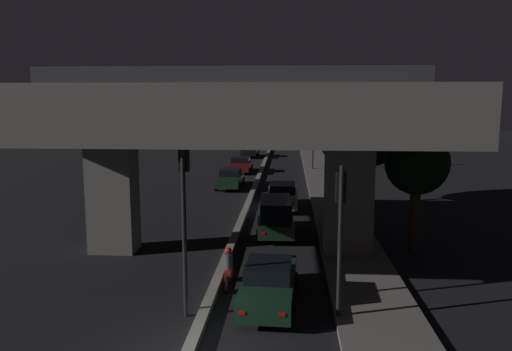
{
  "coord_description": "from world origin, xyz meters",
  "views": [
    {
      "loc": [
        2.61,
        -12.31,
        6.77
      ],
      "look_at": [
        0.09,
        25.33,
        0.98
      ],
      "focal_mm": 35.0,
      "sensor_mm": 36.0,
      "label": 1
    }
  ],
  "objects_px": {
    "car_black_third_oncoming": "(250,150)",
    "car_white_third": "(282,195)",
    "street_lamp": "(309,125)",
    "car_dark_green_second": "(276,216)",
    "traffic_light_left_of_median": "(184,194)",
    "pedestrian_on_sidewalk": "(335,214)",
    "car_dark_red_second_oncoming": "(241,165)",
    "car_dark_green_lead_oncoming": "(230,178)",
    "car_dark_green_lead": "(269,283)",
    "traffic_light_right_of_median": "(340,215)",
    "motorcycle_red_filtering_near": "(229,270)"
  },
  "relations": [
    {
      "from": "car_black_third_oncoming",
      "to": "car_white_third",
      "type": "bearing_deg",
      "value": 10.16
    },
    {
      "from": "street_lamp",
      "to": "car_dark_green_second",
      "type": "height_order",
      "value": "street_lamp"
    },
    {
      "from": "traffic_light_left_of_median",
      "to": "pedestrian_on_sidewalk",
      "type": "distance_m",
      "value": 12.09
    },
    {
      "from": "car_dark_red_second_oncoming",
      "to": "car_dark_green_lead_oncoming",
      "type": "bearing_deg",
      "value": 0.48
    },
    {
      "from": "car_dark_green_lead",
      "to": "car_dark_green_lead_oncoming",
      "type": "height_order",
      "value": "car_dark_green_lead"
    },
    {
      "from": "traffic_light_left_of_median",
      "to": "traffic_light_right_of_median",
      "type": "relative_size",
      "value": 1.19
    },
    {
      "from": "car_white_third",
      "to": "motorcycle_red_filtering_near",
      "type": "relative_size",
      "value": 2.49
    },
    {
      "from": "car_dark_red_second_oncoming",
      "to": "pedestrian_on_sidewalk",
      "type": "bearing_deg",
      "value": 18.84
    },
    {
      "from": "street_lamp",
      "to": "car_dark_green_lead_oncoming",
      "type": "xyz_separation_m",
      "value": [
        -6.37,
        -9.91,
        -3.58
      ]
    },
    {
      "from": "street_lamp",
      "to": "car_dark_green_lead",
      "type": "relative_size",
      "value": 1.54
    },
    {
      "from": "car_dark_red_second_oncoming",
      "to": "motorcycle_red_filtering_near",
      "type": "xyz_separation_m",
      "value": [
        2.36,
        -28.59,
        -0.1
      ]
    },
    {
      "from": "car_white_third",
      "to": "car_dark_green_lead",
      "type": "bearing_deg",
      "value": 178.3
    },
    {
      "from": "car_black_third_oncoming",
      "to": "motorcycle_red_filtering_near",
      "type": "relative_size",
      "value": 2.42
    },
    {
      "from": "traffic_light_left_of_median",
      "to": "motorcycle_red_filtering_near",
      "type": "relative_size",
      "value": 3.17
    },
    {
      "from": "car_dark_red_second_oncoming",
      "to": "traffic_light_left_of_median",
      "type": "bearing_deg",
      "value": 2.9
    },
    {
      "from": "car_dark_green_second",
      "to": "car_white_third",
      "type": "distance_m",
      "value": 6.06
    },
    {
      "from": "traffic_light_right_of_median",
      "to": "car_dark_green_second",
      "type": "relative_size",
      "value": 1.07
    },
    {
      "from": "traffic_light_left_of_median",
      "to": "car_white_third",
      "type": "relative_size",
      "value": 1.27
    },
    {
      "from": "car_dark_green_second",
      "to": "car_dark_green_lead_oncoming",
      "type": "height_order",
      "value": "car_dark_green_second"
    },
    {
      "from": "traffic_light_left_of_median",
      "to": "car_dark_green_lead_oncoming",
      "type": "xyz_separation_m",
      "value": [
        -1.32,
        22.97,
        -3.16
      ]
    },
    {
      "from": "car_white_third",
      "to": "motorcycle_red_filtering_near",
      "type": "height_order",
      "value": "car_white_third"
    },
    {
      "from": "street_lamp",
      "to": "pedestrian_on_sidewalk",
      "type": "distance_m",
      "value": 22.82
    },
    {
      "from": "car_white_third",
      "to": "car_dark_green_lead_oncoming",
      "type": "xyz_separation_m",
      "value": [
        -4.12,
        7.21,
        -0.11
      ]
    },
    {
      "from": "car_dark_green_lead",
      "to": "car_white_third",
      "type": "bearing_deg",
      "value": 1.75
    },
    {
      "from": "traffic_light_left_of_median",
      "to": "street_lamp",
      "type": "height_order",
      "value": "street_lamp"
    },
    {
      "from": "traffic_light_right_of_median",
      "to": "car_dark_green_lead_oncoming",
      "type": "height_order",
      "value": "traffic_light_right_of_median"
    },
    {
      "from": "traffic_light_left_of_median",
      "to": "motorcycle_red_filtering_near",
      "type": "height_order",
      "value": "traffic_light_left_of_median"
    },
    {
      "from": "motorcycle_red_filtering_near",
      "to": "street_lamp",
      "type": "bearing_deg",
      "value": -8.81
    },
    {
      "from": "car_dark_green_lead",
      "to": "street_lamp",
      "type": "bearing_deg",
      "value": -1.8
    },
    {
      "from": "car_dark_red_second_oncoming",
      "to": "car_white_third",
      "type": "bearing_deg",
      "value": 15.52
    },
    {
      "from": "car_dark_green_second",
      "to": "car_black_third_oncoming",
      "type": "xyz_separation_m",
      "value": [
        -3.95,
        33.74,
        -0.15
      ]
    },
    {
      "from": "car_dark_green_lead",
      "to": "car_dark_red_second_oncoming",
      "type": "xyz_separation_m",
      "value": [
        -3.89,
        30.07,
        -0.02
      ]
    },
    {
      "from": "car_dark_green_second",
      "to": "traffic_light_right_of_median",
      "type": "bearing_deg",
      "value": -169.6
    },
    {
      "from": "traffic_light_left_of_median",
      "to": "traffic_light_right_of_median",
      "type": "xyz_separation_m",
      "value": [
        4.75,
        0.01,
        -0.59
      ]
    },
    {
      "from": "street_lamp",
      "to": "car_dark_green_second",
      "type": "bearing_deg",
      "value": -96.16
    },
    {
      "from": "car_dark_green_second",
      "to": "car_black_third_oncoming",
      "type": "bearing_deg",
      "value": 4.25
    },
    {
      "from": "traffic_light_left_of_median",
      "to": "motorcycle_red_filtering_near",
      "type": "xyz_separation_m",
      "value": [
        1.04,
        2.49,
        -3.26
      ]
    },
    {
      "from": "car_dark_green_lead",
      "to": "car_black_third_oncoming",
      "type": "relative_size",
      "value": 1.06
    },
    {
      "from": "traffic_light_left_of_median",
      "to": "traffic_light_right_of_median",
      "type": "bearing_deg",
      "value": 0.11
    },
    {
      "from": "car_dark_green_lead_oncoming",
      "to": "pedestrian_on_sidewalk",
      "type": "height_order",
      "value": "pedestrian_on_sidewalk"
    },
    {
      "from": "motorcycle_red_filtering_near",
      "to": "traffic_light_left_of_median",
      "type": "bearing_deg",
      "value": 156.08
    },
    {
      "from": "car_dark_green_second",
      "to": "car_dark_green_lead_oncoming",
      "type": "relative_size",
      "value": 0.95
    },
    {
      "from": "car_black_third_oncoming",
      "to": "pedestrian_on_sidewalk",
      "type": "height_order",
      "value": "pedestrian_on_sidewalk"
    },
    {
      "from": "traffic_light_right_of_median",
      "to": "motorcycle_red_filtering_near",
      "type": "distance_m",
      "value": 5.21
    },
    {
      "from": "car_dark_green_second",
      "to": "car_dark_green_lead_oncoming",
      "type": "bearing_deg",
      "value": 13.82
    },
    {
      "from": "motorcycle_red_filtering_near",
      "to": "car_dark_green_second",
      "type": "bearing_deg",
      "value": -13.06
    },
    {
      "from": "car_white_third",
      "to": "car_black_third_oncoming",
      "type": "relative_size",
      "value": 1.03
    },
    {
      "from": "street_lamp",
      "to": "car_dark_green_lead",
      "type": "height_order",
      "value": "street_lamp"
    },
    {
      "from": "car_dark_green_lead_oncoming",
      "to": "car_dark_red_second_oncoming",
      "type": "xyz_separation_m",
      "value": [
        -0.0,
        8.11,
        -0.0
      ]
    },
    {
      "from": "car_dark_green_second",
      "to": "car_white_third",
      "type": "bearing_deg",
      "value": -4.85
    }
  ]
}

